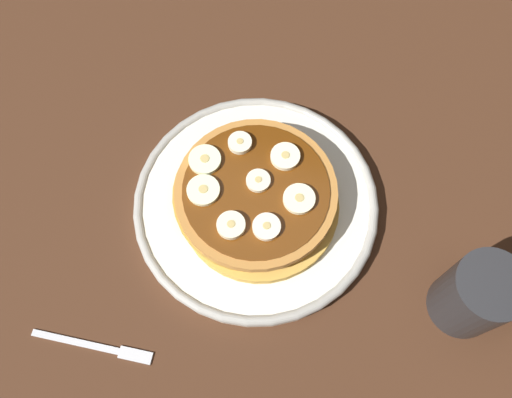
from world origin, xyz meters
TOP-DOWN VIEW (x-y plane):
  - ground_plane at (0.00, 0.00)cm, footprint 140.00×140.00cm
  - plate at (0.00, 0.00)cm, footprint 27.67×27.67cm
  - pancake_stack at (0.15, -0.08)cm, footprint 18.48×18.54cm
  - banana_slice_0 at (-0.21, 0.93)cm, footprint 2.63×2.63cm
  - banana_slice_1 at (-3.13, 4.79)cm, footprint 2.63×2.63cm
  - banana_slice_2 at (-5.33, -1.66)cm, footprint 3.54×3.54cm
  - banana_slice_3 at (2.08, 4.48)cm, footprint 3.23×3.23cm
  - banana_slice_4 at (4.70, 0.33)cm, footprint 3.42×3.42cm
  - banana_slice_5 at (-1.39, -4.72)cm, footprint 3.00×3.00cm
  - banana_slice_6 at (-6.25, 1.82)cm, footprint 3.54×3.54cm
  - banana_slice_7 at (2.19, -3.92)cm, footprint 2.96×2.96cm
  - coffee_mug at (24.36, -5.25)cm, footprint 10.52×7.06cm
  - fork at (-11.61, -19.42)cm, footprint 13.03×1.70cm

SIDE VIEW (x-z plane):
  - ground_plane at x=0.00cm, z-range -3.00..0.00cm
  - fork at x=-11.61cm, z-range 0.00..0.50cm
  - plate at x=0.00cm, z-range 0.08..2.05cm
  - pancake_stack at x=0.15cm, z-range 1.63..5.15cm
  - coffee_mug at x=24.36cm, z-range 0.14..9.60cm
  - banana_slice_2 at x=-5.33cm, z-range 4.96..5.71cm
  - banana_slice_0 at x=-0.21cm, z-range 4.96..5.72cm
  - banana_slice_6 at x=-6.25cm, z-range 4.96..5.74cm
  - banana_slice_4 at x=4.70cm, z-range 4.96..5.76cm
  - banana_slice_3 at x=2.08cm, z-range 4.96..5.80cm
  - banana_slice_7 at x=2.19cm, z-range 4.96..5.81cm
  - banana_slice_1 at x=-3.13cm, z-range 4.96..5.87cm
  - banana_slice_5 at x=-1.39cm, z-range 4.96..5.88cm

